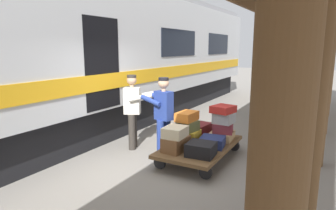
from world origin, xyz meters
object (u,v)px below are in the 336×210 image
Objects in this scene: suitcase_maroon_trunk at (200,130)px; suitcase_cream_canvas at (175,132)px; suitcase_black_hardshell at (201,149)px; suitcase_gray_aluminum at (224,118)px; suitcase_red_plastic at (223,109)px; suitcase_orange_carryall at (187,116)px; porter_by_door at (133,109)px; luggage_cart at (200,147)px; suitcase_brown_leather at (176,144)px; suitcase_olive_duffel at (188,126)px; suitcase_yellow_case at (189,137)px; suitcase_navy_fabric at (212,142)px; suitcase_burgundy_valise at (223,127)px; train_car at (55,58)px; suitcase_tan_vintage at (222,135)px; porter_in_overalls at (163,115)px.

suitcase_cream_canvas is (0.01, 1.18, 0.25)m from suitcase_maroon_trunk.
suitcase_gray_aluminum reaches higher than suitcase_black_hardshell.
suitcase_black_hardshell is at bearing 88.65° from suitcase_red_plastic.
suitcase_orange_carryall is 1.32m from porter_by_door.
suitcase_gray_aluminum is at bearing -119.79° from luggage_cart.
suitcase_brown_leather is 0.61m from suitcase_olive_duffel.
suitcase_cream_canvas is at bearing 88.99° from suitcase_yellow_case.
suitcase_navy_fabric is 0.53m from suitcase_yellow_case.
suitcase_orange_carryall is at bearing 5.05° from luggage_cart.
suitcase_olive_duffel is 0.85× the size of suitcase_red_plastic.
suitcase_burgundy_valise is 1.12× the size of suitcase_gray_aluminum.
suitcase_yellow_case reaches higher than luggage_cart.
suitcase_navy_fabric is (-0.27, 0.00, 0.15)m from luggage_cart.
train_car is 37.46× the size of suitcase_tan_vintage.
porter_in_overalls reaches higher than suitcase_tan_vintage.
suitcase_cream_canvas reaches higher than suitcase_navy_fabric.
porter_in_overalls is at bearing -17.97° from suitcase_black_hardshell.
porter_in_overalls reaches higher than suitcase_navy_fabric.
suitcase_olive_duffel reaches higher than suitcase_burgundy_valise.
suitcase_yellow_case is 1.44m from porter_by_door.
suitcase_orange_carryall is at bearing -152.59° from porter_in_overalls.
suitcase_olive_duffel is 0.85m from suitcase_red_plastic.
suitcase_brown_leather is at bearing 90.00° from suitcase_maroon_trunk.
suitcase_burgundy_valise reaches higher than suitcase_maroon_trunk.
suitcase_orange_carryall is at bearing 43.00° from suitcase_gray_aluminum.
suitcase_olive_duffel is at bearing 5.03° from luggage_cart.
suitcase_black_hardshell is 1.17m from porter_in_overalls.
suitcase_tan_vintage is 0.19m from suitcase_burgundy_valise.
suitcase_gray_aluminum is at bearing -142.83° from porter_in_overalls.
suitcase_tan_vintage is 0.61m from suitcase_red_plastic.
suitcase_black_hardshell is at bearing 90.00° from suitcase_tan_vintage.
suitcase_orange_carryall is 0.30× the size of porter_by_door.
suitcase_maroon_trunk is 1.08m from porter_in_overalls.
luggage_cart is 0.32m from suitcase_yellow_case.
train_car is at bearing -2.25° from suitcase_cream_canvas.
suitcase_navy_fabric is at bearing -132.28° from suitcase_brown_leather.
porter_by_door reaches higher than suitcase_black_hardshell.
suitcase_yellow_case is 0.64m from suitcase_cream_canvas.
luggage_cart is 0.66m from suitcase_black_hardshell.
suitcase_red_plastic is (-0.03, -0.53, 0.59)m from suitcase_navy_fabric.
suitcase_red_plastic is (-0.57, -1.12, 0.31)m from suitcase_cream_canvas.
suitcase_orange_carryall is (0.57, -0.56, 0.45)m from suitcase_black_hardshell.
suitcase_cream_canvas is at bearing 64.22° from suitcase_burgundy_valise.
suitcase_red_plastic is at bearing -135.85° from suitcase_olive_duffel.
train_car is 3.67m from suitcase_olive_duffel.
suitcase_gray_aluminum is (-0.58, 0.04, 0.36)m from suitcase_maroon_trunk.
suitcase_olive_duffel is (0.54, 0.02, 0.27)m from suitcase_navy_fabric.
suitcase_navy_fabric is 1.16m from porter_in_overalls.
suitcase_brown_leather is at bearing -137.61° from suitcase_cream_canvas.
suitcase_red_plastic is at bearing -161.63° from porter_by_door.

